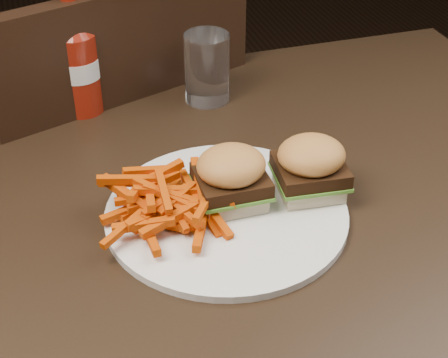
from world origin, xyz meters
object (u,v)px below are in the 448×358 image
object	(u,v)px
chair_far	(92,194)
tumbler	(207,68)
dining_table	(187,216)
ketchup_bottle	(79,75)
plate	(226,213)

from	to	relation	value
chair_far	tumbler	distance (m)	0.48
dining_table	ketchup_bottle	world-z (taller)	ketchup_bottle
dining_table	ketchup_bottle	xyz separation A→B (m)	(-0.09, 0.28, 0.08)
chair_far	ketchup_bottle	xyz separation A→B (m)	(-0.01, -0.22, 0.38)
dining_table	chair_far	size ratio (longest dim) A/B	2.58
dining_table	plate	distance (m)	0.06
tumbler	dining_table	bearing A→B (deg)	-111.78
plate	ketchup_bottle	world-z (taller)	ketchup_bottle
plate	chair_far	bearing A→B (deg)	102.82
plate	ketchup_bottle	size ratio (longest dim) A/B	2.28
dining_table	chair_far	distance (m)	0.59
plate	tumbler	size ratio (longest dim) A/B	2.74
tumbler	ketchup_bottle	bearing A→B (deg)	172.44
ketchup_bottle	chair_far	bearing A→B (deg)	87.61
dining_table	ketchup_bottle	bearing A→B (deg)	108.03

